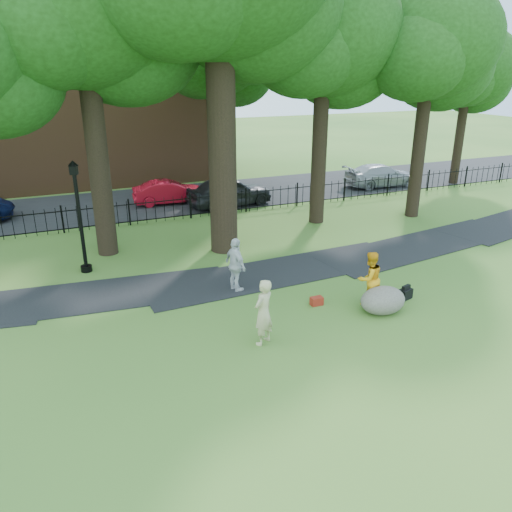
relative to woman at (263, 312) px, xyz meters
name	(u,v)px	position (x,y,z in m)	size (l,w,h in m)	color
ground	(305,324)	(1.57, 0.48, -0.94)	(120.00, 120.00, 0.00)	#366222
footpath	(278,272)	(2.57, 4.38, -0.94)	(36.00, 2.60, 0.03)	black
street	(171,200)	(1.57, 16.48, -0.94)	(80.00, 7.00, 0.02)	black
iron_fence	(190,207)	(1.57, 12.48, -0.34)	(44.00, 0.04, 1.20)	black
brick_building	(73,85)	(-2.43, 24.48, 5.06)	(18.00, 8.00, 12.00)	brown
tree_row	(220,38)	(2.08, 8.89, 7.21)	(26.82, 7.96, 12.42)	black
woman	(263,312)	(0.00, 0.00, 0.00)	(0.69, 0.45, 1.89)	tan
man	(370,279)	(4.06, 0.88, -0.06)	(0.86, 0.67, 1.78)	orange
pedestrian	(236,265)	(0.54, 3.48, -0.01)	(1.10, 0.46, 1.88)	silver
boulder	(383,299)	(4.18, 0.29, -0.52)	(1.47, 1.10, 0.86)	#615D51
lamppost	(80,219)	(-3.95, 7.30, 1.08)	(0.41, 0.41, 4.12)	black
backpack	(405,294)	(5.43, 0.73, -0.78)	(0.45, 0.28, 0.34)	black
red_bag	(317,301)	(2.52, 1.48, -0.81)	(0.39, 0.24, 0.27)	maroon
red_sedan	(169,192)	(1.30, 15.73, -0.30)	(1.36, 3.91, 1.29)	#B00D1F
grey_car	(229,191)	(4.20, 13.98, -0.15)	(1.87, 4.65, 1.58)	black
silver_car	(381,175)	(14.66, 14.65, -0.25)	(1.95, 4.79, 1.39)	#989AA0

